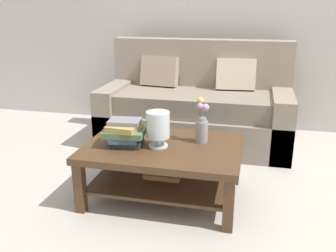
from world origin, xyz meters
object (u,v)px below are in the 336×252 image
couch (196,109)px  coffee_table (163,159)px  flower_pitcher (202,125)px  glass_hurricane_vase (158,126)px  book_stack_main (125,133)px

couch → coffee_table: couch is taller
flower_pitcher → glass_hurricane_vase: bearing=-150.2°
couch → flower_pitcher: bearing=-78.8°
couch → coffee_table: 1.27m
couch → book_stack_main: bearing=-103.1°
coffee_table → book_stack_main: size_ratio=3.67×
coffee_table → flower_pitcher: (0.27, 0.13, 0.25)m
couch → flower_pitcher: couch is taller
couch → coffee_table: size_ratio=1.67×
couch → flower_pitcher: size_ratio=5.62×
coffee_table → glass_hurricane_vase: size_ratio=4.34×
couch → glass_hurricane_vase: 1.33m
couch → coffee_table: bearing=-91.9°
book_stack_main → glass_hurricane_vase: (0.24, 0.03, 0.06)m
couch → glass_hurricane_vase: (-0.07, -1.31, 0.22)m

